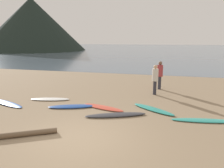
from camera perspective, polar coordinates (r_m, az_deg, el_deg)
The scene contains 13 objects.
ground_plane at distance 16.68m, azimuth 5.11°, elevation 0.29°, with size 120.00×120.00×0.20m, color #8C7559.
ocean_water at distance 69.72m, azimuth 12.79°, elevation 8.89°, with size 140.00×100.00×0.01m, color slate.
headland_hill at distance 64.86m, azimuth -20.12°, elevation 14.43°, with size 28.28×28.28×13.92m, color black.
surfboard_0 at distance 12.22m, azimuth -25.98°, elevation -4.50°, with size 2.66×0.51×0.07m, color #1E479E.
surfboard_1 at distance 12.14m, azimuth -15.90°, elevation -3.82°, with size 2.09×0.57×0.08m, color white.
surfboard_2 at distance 10.60m, azimuth -10.50°, elevation -5.78°, with size 2.20×0.56×0.10m, color #1E479E.
surfboard_3 at distance 10.32m, azimuth -2.31°, elevation -6.13°, with size 2.18×0.53×0.08m, color #D84C38.
surfboard_4 at distance 9.31m, azimuth 0.99°, elevation -8.08°, with size 2.60×0.52×0.10m, color #333338.
surfboard_5 at distance 10.21m, azimuth 10.70°, elevation -6.48°, with size 2.28×0.48×0.10m, color teal.
surfboard_6 at distance 9.49m, azimuth 23.14°, elevation -8.78°, with size 2.63×0.45×0.07m, color teal.
person_0 at distance 12.81m, azimuth 11.21°, elevation 1.75°, with size 0.35×0.35×1.74m.
person_1 at distance 14.26m, azimuth 12.42°, elevation 2.86°, with size 0.37×0.37×1.81m.
driftwood_log at distance 8.03m, azimuth -21.68°, elevation -11.96°, with size 0.19×0.19×2.06m, color brown.
Camera 1 is at (2.75, -6.11, 3.22)m, focal length 34.98 mm.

